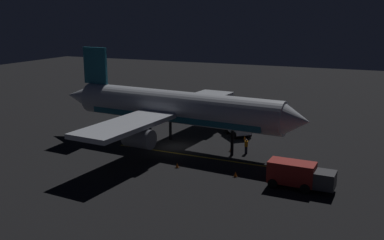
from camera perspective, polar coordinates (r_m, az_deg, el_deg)
ground_plane at (r=54.53m, az=-1.93°, el=-3.49°), size 180.00×180.00×0.20m
apron_guide_stripe at (r=50.68m, az=0.89°, el=-4.68°), size 0.82×21.14×0.01m
airliner at (r=53.61m, az=-2.48°, el=1.52°), size 29.67×33.29×11.52m
baggage_truck at (r=42.54m, az=13.36°, el=-6.85°), size 2.43×6.09×2.45m
catering_truck at (r=59.84m, az=5.66°, el=-0.66°), size 5.46×5.29×2.51m
ground_crew_worker at (r=51.87m, az=6.91°, el=-3.33°), size 0.40×0.40×1.74m
traffic_cone_near_left at (r=52.63m, az=4.97°, el=-3.76°), size 0.50×0.50×0.55m
traffic_cone_near_right at (r=47.08m, az=-1.90°, el=-5.80°), size 0.50×0.50×0.55m
traffic_cone_under_wing at (r=57.68m, az=6.73°, el=-2.27°), size 0.50×0.50×0.55m
traffic_cone_far at (r=44.70m, az=5.55°, el=-6.92°), size 0.50×0.50×0.55m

